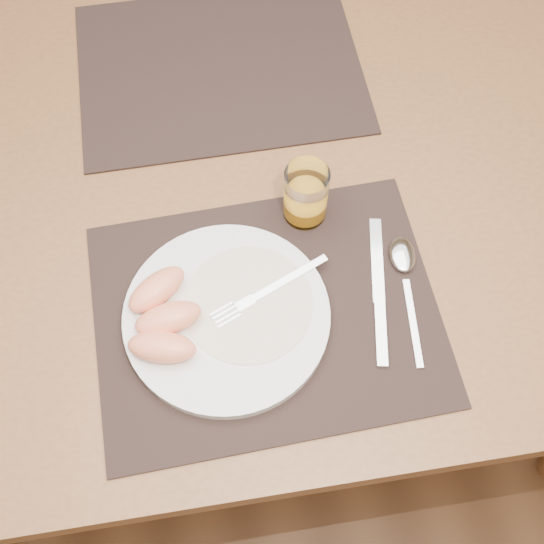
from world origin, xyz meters
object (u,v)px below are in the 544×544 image
at_px(table, 248,209).
at_px(spoon, 404,264).
at_px(placemat_near, 267,313).
at_px(juice_glass, 306,196).
at_px(knife, 379,302).
at_px(placemat_far, 220,67).
at_px(plate, 227,316).
at_px(fork, 261,295).

distance_m(table, spoon, 0.28).
height_order(placemat_near, juice_glass, juice_glass).
height_order(table, knife, knife).
distance_m(placemat_far, spoon, 0.45).
height_order(plate, knife, plate).
relative_size(knife, juice_glass, 2.37).
height_order(placemat_far, spoon, spoon).
height_order(placemat_near, placemat_far, same).
height_order(table, placemat_near, placemat_near).
bearing_deg(placemat_near, table, 88.91).
xyz_separation_m(placemat_far, fork, (0.00, -0.42, 0.02)).
height_order(knife, spoon, spoon).
height_order(fork, knife, fork).
bearing_deg(placemat_far, fork, -89.38).
relative_size(table, fork, 8.39).
bearing_deg(spoon, placemat_near, -168.48).
bearing_deg(table, placemat_far, 93.40).
relative_size(placemat_near, juice_glass, 4.87).
xyz_separation_m(placemat_near, juice_glass, (0.08, 0.15, 0.04)).
bearing_deg(knife, juice_glass, 115.11).
distance_m(knife, juice_glass, 0.18).
height_order(placemat_far, knife, knife).
xyz_separation_m(fork, spoon, (0.20, 0.02, -0.01)).
bearing_deg(knife, table, 122.44).
bearing_deg(knife, fork, 169.66).
distance_m(placemat_near, juice_glass, 0.17).
relative_size(placemat_near, spoon, 2.34).
bearing_deg(fork, placemat_far, 90.62).
bearing_deg(table, juice_glass, -45.38).
height_order(table, fork, fork).
bearing_deg(juice_glass, spoon, -42.01).
height_order(knife, juice_glass, juice_glass).
distance_m(plate, knife, 0.20).
bearing_deg(table, knife, -57.56).
xyz_separation_m(table, knife, (0.15, -0.23, 0.09)).
relative_size(fork, knife, 0.76).
bearing_deg(placemat_near, juice_glass, 62.17).
xyz_separation_m(placemat_near, fork, (-0.00, 0.02, 0.02)).
distance_m(table, juice_glass, 0.17).
bearing_deg(juice_glass, table, 134.62).
xyz_separation_m(placemat_far, juice_glass, (0.09, -0.29, 0.04)).
relative_size(fork, spoon, 0.87).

